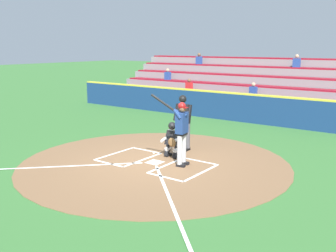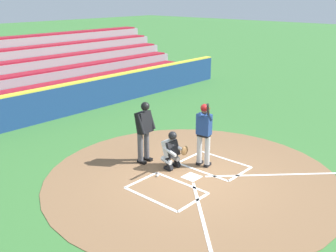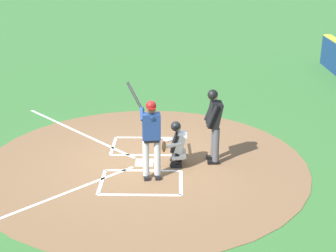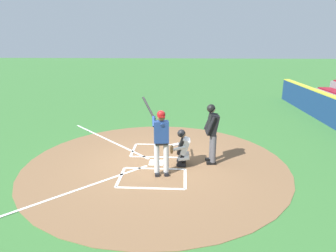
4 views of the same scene
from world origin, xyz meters
name	(u,v)px [view 3 (image 3 of 4)]	position (x,y,z in m)	size (l,w,h in m)	color
ground_plane	(144,163)	(0.00, 0.00, 0.00)	(120.00, 120.00, 0.00)	#387033
dirt_circle	(144,163)	(0.00, 0.00, 0.01)	(8.00, 8.00, 0.01)	brown
home_plate_and_chalk	(109,162)	(0.00, 0.88, 0.01)	(7.93, 4.91, 0.01)	white
batter	(151,134)	(-0.81, -0.22, 1.10)	(0.88, 0.82, 2.13)	#BCBCBC
catcher	(176,143)	(-0.10, -0.79, 0.59)	(0.59, 0.60, 1.13)	black
plate_umpire	(214,121)	(0.11, -1.70, 1.08)	(0.60, 0.44, 1.86)	#4C4C51
baseball	(174,152)	(0.61, -0.72, 0.04)	(0.07, 0.07, 0.07)	white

